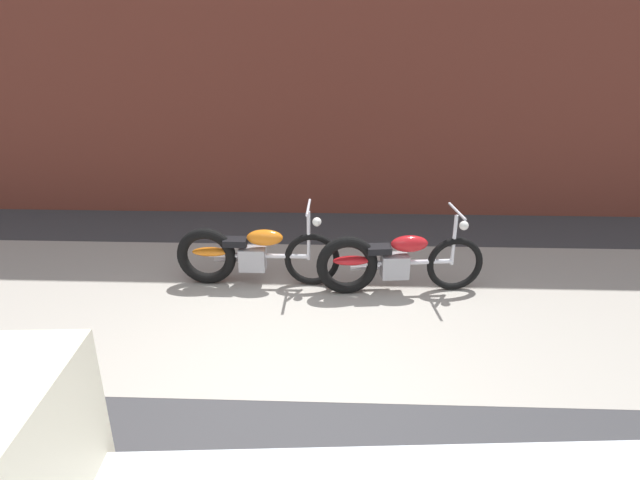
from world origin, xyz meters
name	(u,v)px	position (x,y,z in m)	size (l,w,h in m)	color
ground_plane	(284,401)	(0.00, 0.00, 0.00)	(80.00, 80.00, 0.00)	#38383A
sidewalk_slab	(299,302)	(0.00, 1.75, 0.00)	(36.00, 3.50, 0.01)	#9E998E
brick_building_wall	(313,28)	(0.00, 5.20, 2.99)	(36.00, 0.50, 5.97)	brown
motorcycle_orange	(246,254)	(-0.68, 2.21, 0.40)	(2.01, 0.58, 1.03)	black
motorcycle_red	(388,261)	(1.04, 2.06, 0.40)	(2.00, 0.58, 1.03)	black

